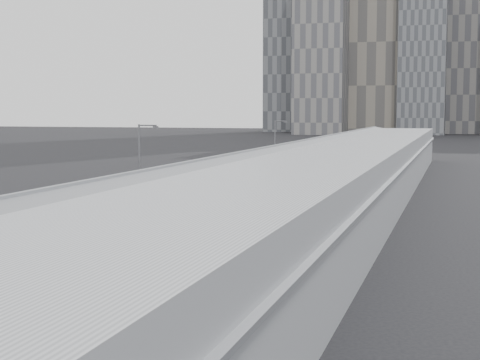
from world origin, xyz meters
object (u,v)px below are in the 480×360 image
at_px(bus_1, 94,249).
at_px(bus_7, 327,162).
at_px(bus_3, 234,197).
at_px(street_lamp_near, 141,166).
at_px(bus_4, 274,183).
at_px(suv, 323,157).
at_px(street_lamp_far, 276,144).
at_px(bus_2, 187,215).
at_px(bus_6, 311,168).
at_px(bus_5, 291,175).
at_px(shipping_container, 292,160).

relative_size(bus_1, bus_7, 1.02).
bearing_deg(bus_3, street_lamp_near, -120.83).
relative_size(bus_4, bus_7, 0.99).
height_order(bus_1, street_lamp_near, street_lamp_near).
xyz_separation_m(bus_7, suv, (-5.25, 24.87, -0.83)).
relative_size(bus_1, street_lamp_far, 1.47).
distance_m(bus_2, bus_6, 53.33).
xyz_separation_m(bus_5, bus_6, (0.36, 12.81, 0.11)).
height_order(bus_5, bus_6, bus_6).
distance_m(bus_4, bus_6, 25.22).
height_order(bus_6, shipping_container, bus_6).
distance_m(bus_2, bus_7, 67.85).
xyz_separation_m(bus_4, bus_6, (-0.35, 25.22, 0.08)).
height_order(bus_1, bus_7, bus_1).
bearing_deg(bus_6, bus_1, -90.71).
distance_m(street_lamp_near, street_lamp_far, 51.84).
bearing_deg(shipping_container, bus_2, -103.00).
relative_size(bus_1, bus_4, 1.03).
xyz_separation_m(bus_2, bus_6, (0.47, 53.32, 0.17)).
bearing_deg(bus_1, shipping_container, 95.09).
bearing_deg(street_lamp_near, bus_7, 84.04).
distance_m(bus_1, bus_4, 45.42).
distance_m(street_lamp_near, shipping_container, 68.73).
xyz_separation_m(bus_1, bus_2, (-0.14, 17.31, -0.14)).
bearing_deg(bus_5, bus_3, -85.53).
xyz_separation_m(bus_6, street_lamp_far, (-6.29, 2.62, 3.51)).
bearing_deg(shipping_container, bus_7, -51.96).
xyz_separation_m(bus_1, bus_4, (0.68, 45.42, -0.05)).
relative_size(bus_5, street_lamp_near, 1.37).
distance_m(bus_1, street_lamp_far, 73.58).
relative_size(bus_3, bus_4, 1.03).
bearing_deg(bus_5, bus_7, 93.35).
height_order(bus_3, bus_5, bus_3).
xyz_separation_m(bus_5, bus_7, (0.37, 27.33, 0.03)).
bearing_deg(bus_7, bus_3, -94.32).
bearing_deg(suv, bus_6, -96.77).
xyz_separation_m(bus_2, shipping_container, (-6.87, 72.73, 0.01)).
xyz_separation_m(bus_2, bus_4, (0.82, 28.11, 0.09)).
bearing_deg(street_lamp_near, bus_4, 73.77).
height_order(bus_7, street_lamp_far, street_lamp_far).
height_order(bus_4, bus_7, bus_7).
bearing_deg(street_lamp_far, bus_4, -76.58).
relative_size(street_lamp_far, suv, 1.68).
xyz_separation_m(street_lamp_near, street_lamp_far, (0.34, 51.84, -0.17)).
distance_m(bus_6, shipping_container, 20.74).
distance_m(bus_6, street_lamp_near, 49.80).
xyz_separation_m(bus_7, street_lamp_far, (-6.31, -11.90, 3.59)).
height_order(bus_5, shipping_container, bus_5).
xyz_separation_m(shipping_container, suv, (2.10, 19.99, -0.75)).
bearing_deg(bus_6, bus_7, 89.50).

